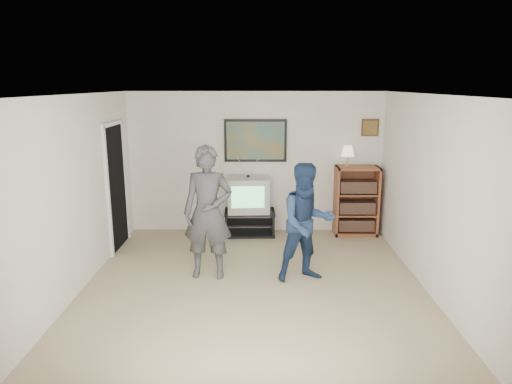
{
  "coord_description": "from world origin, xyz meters",
  "views": [
    {
      "loc": [
        0.07,
        -5.52,
        2.63
      ],
      "look_at": [
        0.02,
        0.68,
        1.15
      ],
      "focal_mm": 32.0,
      "sensor_mm": 36.0,
      "label": 1
    }
  ],
  "objects_px": {
    "bookshelf": "(356,201)",
    "person_tall": "(208,213)",
    "person_short": "(307,223)",
    "crt_television": "(248,194)",
    "media_stand": "(250,223)"
  },
  "relations": [
    {
      "from": "bookshelf",
      "to": "person_short",
      "type": "xyz_separation_m",
      "value": [
        -1.07,
        -1.95,
        0.2
      ]
    },
    {
      "from": "crt_television",
      "to": "person_tall",
      "type": "xyz_separation_m",
      "value": [
        -0.5,
        -1.8,
        0.18
      ]
    },
    {
      "from": "bookshelf",
      "to": "person_tall",
      "type": "height_order",
      "value": "person_tall"
    },
    {
      "from": "media_stand",
      "to": "person_tall",
      "type": "relative_size",
      "value": 0.49
    },
    {
      "from": "crt_television",
      "to": "bookshelf",
      "type": "distance_m",
      "value": 1.91
    },
    {
      "from": "bookshelf",
      "to": "person_tall",
      "type": "bearing_deg",
      "value": -142.47
    },
    {
      "from": "person_tall",
      "to": "person_short",
      "type": "xyz_separation_m",
      "value": [
        1.34,
        -0.11,
        -0.11
      ]
    },
    {
      "from": "bookshelf",
      "to": "person_short",
      "type": "bearing_deg",
      "value": -118.71
    },
    {
      "from": "crt_television",
      "to": "person_short",
      "type": "distance_m",
      "value": 2.08
    },
    {
      "from": "media_stand",
      "to": "bookshelf",
      "type": "height_order",
      "value": "bookshelf"
    },
    {
      "from": "person_short",
      "to": "crt_television",
      "type": "bearing_deg",
      "value": 97.69
    },
    {
      "from": "media_stand",
      "to": "crt_television",
      "type": "height_order",
      "value": "crt_television"
    },
    {
      "from": "crt_television",
      "to": "bookshelf",
      "type": "xyz_separation_m",
      "value": [
        1.9,
        0.05,
        -0.13
      ]
    },
    {
      "from": "person_tall",
      "to": "person_short",
      "type": "height_order",
      "value": "person_tall"
    },
    {
      "from": "person_tall",
      "to": "person_short",
      "type": "bearing_deg",
      "value": -1.18
    }
  ]
}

